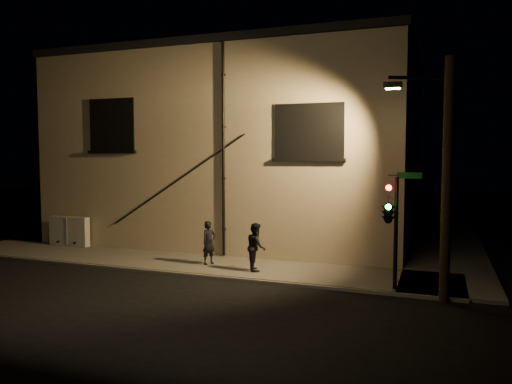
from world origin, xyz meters
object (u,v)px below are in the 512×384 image
at_px(streetlamp_pole, 443,172).
at_px(utility_cabinet, 69,231).
at_px(pedestrian_a, 209,243).
at_px(pedestrian_b, 256,247).
at_px(traffic_signal, 389,211).

bearing_deg(streetlamp_pole, utility_cabinet, 169.74).
relative_size(utility_cabinet, pedestrian_a, 1.23).
height_order(pedestrian_a, pedestrian_b, pedestrian_b).
height_order(pedestrian_b, traffic_signal, traffic_signal).
bearing_deg(pedestrian_a, utility_cabinet, 106.24).
bearing_deg(utility_cabinet, traffic_signal, -10.24).
distance_m(pedestrian_a, streetlamp_pole, 8.53).
bearing_deg(streetlamp_pole, traffic_signal, 169.61).
bearing_deg(pedestrian_a, pedestrian_b, -73.12).
height_order(utility_cabinet, pedestrian_b, pedestrian_b).
distance_m(utility_cabinet, pedestrian_b, 9.53).
height_order(pedestrian_a, streetlamp_pole, streetlamp_pole).
relative_size(pedestrian_b, traffic_signal, 0.47).
xyz_separation_m(pedestrian_a, streetlamp_pole, (7.95, -1.51, 2.72)).
xyz_separation_m(utility_cabinet, pedestrian_a, (7.44, -1.28, 0.15)).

